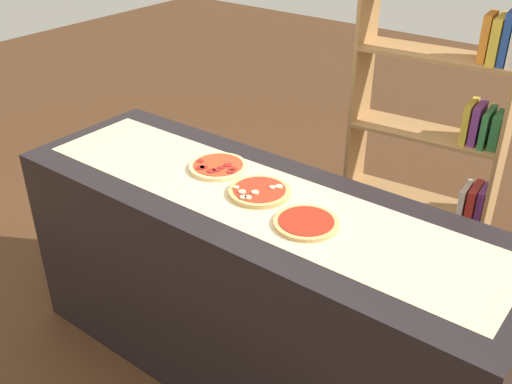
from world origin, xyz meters
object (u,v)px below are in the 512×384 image
pizza_pepperoni_0 (218,167)px  pizza_plain_2 (306,223)px  bookshelf (444,147)px  pizza_mushroom_1 (259,191)px

pizza_pepperoni_0 → pizza_plain_2: bearing=-14.5°
pizza_pepperoni_0 → bookshelf: bookshelf is taller
pizza_pepperoni_0 → pizza_plain_2: 0.56m
pizza_mushroom_1 → pizza_plain_2: size_ratio=1.03×
pizza_pepperoni_0 → pizza_mushroom_1: (0.27, -0.06, 0.00)m
pizza_pepperoni_0 → bookshelf: size_ratio=0.15×
pizza_pepperoni_0 → pizza_plain_2: size_ratio=1.04×
pizza_mushroom_1 → pizza_plain_2: bearing=-15.6°
pizza_pepperoni_0 → pizza_plain_2: (0.54, -0.14, -0.00)m
pizza_mushroom_1 → bookshelf: bookshelf is taller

